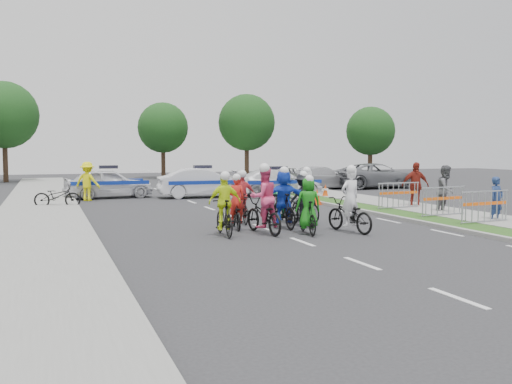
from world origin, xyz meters
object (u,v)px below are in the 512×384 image
object	(u,v)px
rider_8	(283,203)
police_car_1	(203,183)
rider_1	(308,211)
cone_0	(317,197)
civilian_suv	(377,176)
rider_2	(263,208)
spectator_2	(415,185)
barrier_2	(399,197)
rider_0	(349,210)
cone_1	(325,191)
rider_7	(306,201)
police_car_0	(109,183)
tree_3	(4,115)
spectator_1	(446,190)
marshal_hiviz	(87,181)
rider_5	(283,202)
rider_6	(236,210)
rider_9	(242,203)
barrier_0	(485,208)
civilian_sedan	(321,178)
rider_4	(302,205)
barrier_1	(443,203)
tree_4	(163,128)
parked_bike	(57,196)
spectator_0	(497,200)
tree_1	(247,123)
rider_3	(224,211)

from	to	relation	value
rider_8	police_car_1	size ratio (longest dim) A/B	0.37
rider_1	cone_0	world-z (taller)	rider_1
civilian_suv	rider_2	bearing A→B (deg)	137.92
spectator_2	barrier_2	size ratio (longest dim) A/B	0.95
rider_0	cone_1	world-z (taller)	rider_0
rider_1	civilian_suv	distance (m)	20.11
rider_7	civilian_suv	bearing A→B (deg)	-135.48
police_car_0	tree_3	world-z (taller)	tree_3
spectator_1	marshal_hiviz	distance (m)	15.94
rider_5	cone_1	world-z (taller)	rider_5
rider_6	rider_9	xyz separation A→B (m)	(0.59, 1.16, 0.11)
barrier_0	marshal_hiviz	bearing A→B (deg)	129.59
civilian_sedan	cone_0	bearing A→B (deg)	143.55
police_car_1	cone_0	size ratio (longest dim) A/B	6.34
rider_4	barrier_1	xyz separation A→B (m)	(5.42, 0.08, -0.12)
barrier_0	tree_4	size ratio (longest dim) A/B	0.32
rider_9	police_car_0	xyz separation A→B (m)	(-3.08, 11.39, 0.06)
cone_1	tree_4	bearing A→B (deg)	99.22
cone_1	tree_4	distance (m)	23.01
spectator_2	barrier_1	xyz separation A→B (m)	(-1.21, -3.28, -0.39)
police_car_1	cone_1	world-z (taller)	police_car_1
police_car_0	spectator_1	size ratio (longest dim) A/B	2.35
parked_bike	barrier_2	bearing A→B (deg)	-102.17
spectator_0	tree_1	size ratio (longest dim) A/B	0.22
rider_7	barrier_1	xyz separation A→B (m)	(4.89, -0.83, -0.16)
rider_2	parked_bike	distance (m)	11.10
police_car_0	cone_0	world-z (taller)	police_car_0
civilian_suv	rider_6	bearing A→B (deg)	134.65
marshal_hiviz	tree_4	bearing A→B (deg)	-79.84
tree_4	parked_bike	bearing A→B (deg)	-111.35
rider_1	tree_1	world-z (taller)	tree_1
tree_1	rider_1	bearing A→B (deg)	-106.02
rider_4	tree_4	xyz separation A→B (m)	(1.72, 31.25, 3.50)
rider_7	rider_9	size ratio (longest dim) A/B	1.06
rider_1	rider_4	size ratio (longest dim) A/B	0.97
barrier_0	rider_5	bearing A→B (deg)	163.96
rider_0	tree_1	world-z (taller)	tree_1
rider_8	rider_4	bearing A→B (deg)	94.97
rider_3	rider_9	distance (m)	2.76
barrier_1	cone_0	world-z (taller)	barrier_1
rider_3	spectator_0	xyz separation A→B (m)	(9.25, -0.36, 0.06)
rider_6	rider_7	bearing A→B (deg)	-155.26
rider_4	barrier_1	world-z (taller)	rider_4
rider_3	barrier_0	distance (m)	8.34
rider_4	tree_1	distance (m)	28.59
rider_6	civilian_suv	xyz separation A→B (m)	(13.87, 14.17, 0.21)
barrier_0	tree_4	bearing A→B (deg)	96.36
rider_5	tree_1	size ratio (longest dim) A/B	0.28
rider_6	barrier_2	world-z (taller)	rider_6
rider_2	civilian_sedan	size ratio (longest dim) A/B	0.44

